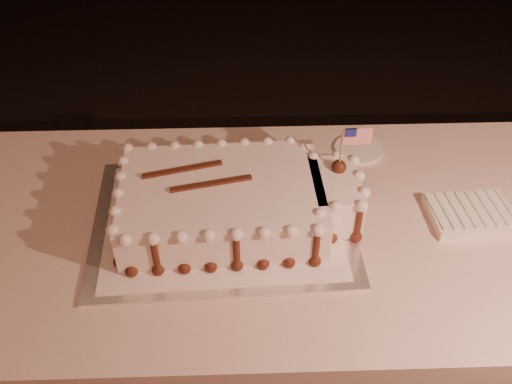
{
  "coord_description": "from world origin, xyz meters",
  "views": [
    {
      "loc": [
        -0.06,
        -0.37,
        1.73
      ],
      "look_at": [
        -0.03,
        0.61,
        0.85
      ],
      "focal_mm": 40.0,
      "sensor_mm": 36.0,
      "label": 1
    }
  ],
  "objects_px": {
    "banquet_table": "(267,316)",
    "side_plate": "(358,149)",
    "cake_board": "(223,221)",
    "sheet_cake": "(236,201)",
    "napkin_stack": "(470,214)"
  },
  "relations": [
    {
      "from": "cake_board",
      "to": "napkin_stack",
      "type": "height_order",
      "value": "napkin_stack"
    },
    {
      "from": "banquet_table",
      "to": "side_plate",
      "type": "xyz_separation_m",
      "value": [
        0.26,
        0.28,
        0.38
      ]
    },
    {
      "from": "banquet_table",
      "to": "sheet_cake",
      "type": "xyz_separation_m",
      "value": [
        -0.08,
        0.01,
        0.44
      ]
    },
    {
      "from": "cake_board",
      "to": "side_plate",
      "type": "xyz_separation_m",
      "value": [
        0.37,
        0.27,
        0.0
      ]
    },
    {
      "from": "banquet_table",
      "to": "side_plate",
      "type": "height_order",
      "value": "side_plate"
    },
    {
      "from": "banquet_table",
      "to": "cake_board",
      "type": "height_order",
      "value": "cake_board"
    },
    {
      "from": "cake_board",
      "to": "side_plate",
      "type": "distance_m",
      "value": 0.46
    },
    {
      "from": "banquet_table",
      "to": "napkin_stack",
      "type": "xyz_separation_m",
      "value": [
        0.49,
        0.0,
        0.39
      ]
    },
    {
      "from": "sheet_cake",
      "to": "side_plate",
      "type": "xyz_separation_m",
      "value": [
        0.34,
        0.27,
        -0.06
      ]
    },
    {
      "from": "side_plate",
      "to": "banquet_table",
      "type": "bearing_deg",
      "value": -133.38
    },
    {
      "from": "sheet_cake",
      "to": "napkin_stack",
      "type": "distance_m",
      "value": 0.57
    },
    {
      "from": "banquet_table",
      "to": "side_plate",
      "type": "bearing_deg",
      "value": 46.62
    },
    {
      "from": "sheet_cake",
      "to": "side_plate",
      "type": "distance_m",
      "value": 0.44
    },
    {
      "from": "banquet_table",
      "to": "napkin_stack",
      "type": "height_order",
      "value": "napkin_stack"
    },
    {
      "from": "cake_board",
      "to": "side_plate",
      "type": "height_order",
      "value": "side_plate"
    }
  ]
}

